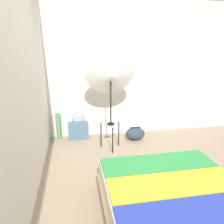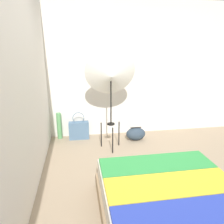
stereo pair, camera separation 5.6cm
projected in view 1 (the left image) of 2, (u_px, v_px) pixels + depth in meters
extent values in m
plane|color=gray|center=(152.00, 193.00, 2.71)|extent=(14.00, 14.00, 0.00)
cube|color=silver|center=(119.00, 71.00, 4.28)|extent=(8.00, 0.05, 2.60)
cube|color=silver|center=(35.00, 80.00, 3.04)|extent=(0.05, 8.00, 2.60)
cube|color=silver|center=(183.00, 210.00, 2.02)|extent=(1.35, 1.78, 0.22)
cube|color=#283DAD|center=(197.00, 216.00, 1.79)|extent=(1.32, 0.42, 0.04)
cube|color=gold|center=(174.00, 185.00, 2.19)|extent=(1.32, 0.42, 0.04)
cube|color=green|center=(158.00, 164.00, 2.59)|extent=(1.32, 0.42, 0.04)
cylinder|color=black|center=(113.00, 140.00, 3.69)|extent=(0.02, 0.02, 0.46)
cylinder|color=black|center=(101.00, 135.00, 3.92)|extent=(0.02, 0.02, 0.46)
cylinder|color=black|center=(119.00, 134.00, 3.98)|extent=(0.02, 0.02, 0.46)
cylinder|color=black|center=(111.00, 124.00, 3.80)|extent=(0.13, 0.13, 0.02)
cylinder|color=black|center=(111.00, 100.00, 3.67)|extent=(0.02, 0.02, 0.86)
cone|color=white|center=(111.00, 74.00, 3.55)|extent=(0.85, 0.49, 0.86)
cube|color=slate|center=(78.00, 131.00, 4.28)|extent=(0.39, 0.15, 0.34)
torus|color=slate|center=(78.00, 118.00, 4.21)|extent=(0.23, 0.01, 0.23)
ellipsoid|color=#2D3D4C|center=(135.00, 134.00, 4.25)|extent=(0.38, 0.25, 0.25)
cube|color=black|center=(135.00, 127.00, 4.21)|extent=(0.21, 0.04, 0.01)
cylinder|color=#56995B|center=(59.00, 126.00, 4.26)|extent=(0.09, 0.09, 0.52)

